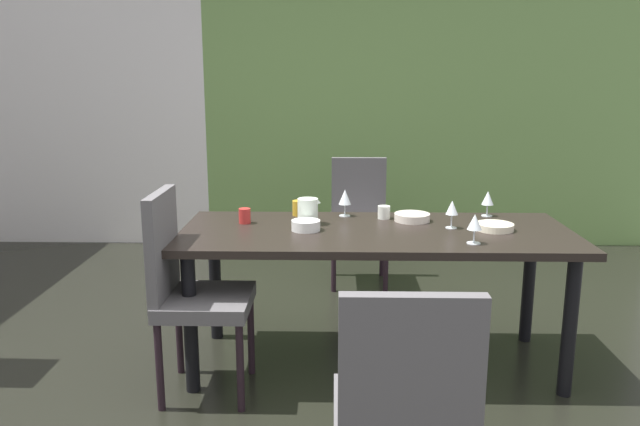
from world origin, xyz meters
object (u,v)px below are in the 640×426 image
Objects in this scene: dining_table at (376,245)px; wine_glass_west at (488,199)px; serving_bowl_east at (412,217)px; wine_glass_left at (345,198)px; serving_bowl_right at (495,227)px; wine_glass_north at (475,223)px; cup_corner at (245,216)px; chair_head_near at (405,408)px; chair_head_far at (359,212)px; cup_center at (299,208)px; chair_left_near at (188,283)px; cup_rear at (384,212)px; pitcher_near_shelf at (308,211)px; wine_glass_south at (452,208)px; serving_bowl_near_window at (306,225)px.

wine_glass_west is at bearing 27.10° from dining_table.
serving_bowl_east is at bearing 43.97° from dining_table.
wine_glass_left is 0.79× the size of serving_bowl_right.
wine_glass_left is 0.85m from serving_bowl_right.
wine_glass_north is 1.23m from cup_corner.
chair_head_near reaches higher than chair_head_far.
cup_center is 0.35m from cup_corner.
chair_head_near is 4.92× the size of serving_bowl_right.
chair_head_near is at bearing -89.98° from dining_table.
dining_table is at bearing -179.29° from serving_bowl_right.
chair_left_near is 6.97× the size of wine_glass_west.
chair_head_near is at bearing -76.51° from cup_center.
wine_glass_west is 0.61m from cup_rear.
pitcher_near_shelf is at bearing -167.97° from wine_glass_west.
cup_rear is at bearing 147.53° from wine_glass_south.
wine_glass_north is at bearing 68.67° from chair_head_near.
wine_glass_west is at bearing 122.53° from chair_head_far.
cup_center is at bearing 177.12° from wine_glass_left.
pitcher_near_shelf is at bearing 174.28° from wine_glass_south.
chair_head_near reaches higher than dining_table.
cup_rear is 0.45m from pitcher_near_shelf.
cup_center is (-0.82, 0.29, -0.06)m from wine_glass_south.
serving_bowl_right is at bearing -21.83° from wine_glass_left.
serving_bowl_east is 2.30× the size of cup_center.
serving_bowl_east is (0.21, 1.63, 0.23)m from chair_head_near.
wine_glass_south is 1.82× the size of cup_corner.
chair_head_near is 1.78m from wine_glass_left.
serving_bowl_east is at bearing 82.55° from chair_head_near.
cup_corner is at bearing 174.69° from serving_bowl_right.
wine_glass_left is at bearing 158.17° from serving_bowl_right.
wine_glass_south reaches higher than pitcher_near_shelf.
serving_bowl_near_window is at bearing -23.99° from cup_corner.
wine_glass_south is at bearing -4.55° from cup_corner.
serving_bowl_east is at bearing -17.12° from wine_glass_left.
serving_bowl_right is (0.65, -1.42, 0.24)m from chair_head_far.
serving_bowl_right is at bearing -9.07° from wine_glass_south.
wine_glass_north is 1.77× the size of cup_corner.
wine_glass_north is at bearing -16.45° from serving_bowl_near_window.
pitcher_near_shelf is at bearing -1.97° from cup_corner.
serving_bowl_east is at bearing 8.53° from pitcher_near_shelf.
chair_left_near is at bearing 62.78° from chair_head_far.
serving_bowl_near_window is at bearing -175.26° from wine_glass_south.
wine_glass_left is at bearing -2.88° from cup_center.
pitcher_near_shelf is at bearing -135.35° from wine_glass_left.
chair_head_near reaches higher than cup_center.
wine_glass_south is 1.12m from cup_corner.
serving_bowl_near_window is at bearing -178.35° from serving_bowl_right.
wine_glass_north is at bearing -34.33° from cup_center.
wine_glass_left is at bearing -178.83° from wine_glass_west.
serving_bowl_near_window is (-0.37, 1.40, 0.24)m from chair_head_near.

